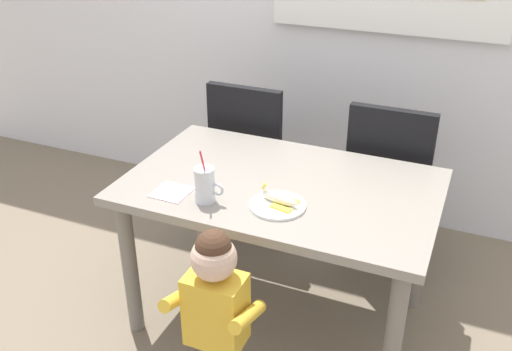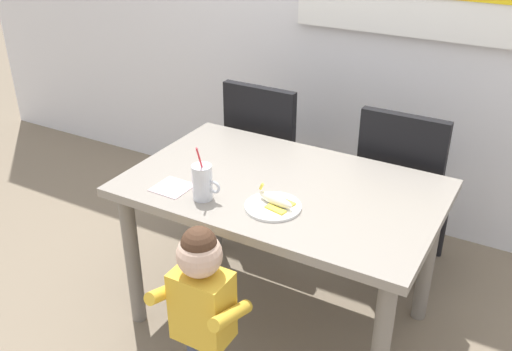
{
  "view_description": "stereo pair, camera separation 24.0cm",
  "coord_description": "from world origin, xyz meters",
  "px_view_note": "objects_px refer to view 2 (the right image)",
  "views": [
    {
      "loc": [
        0.75,
        -2.04,
        1.92
      ],
      "look_at": [
        -0.08,
        -0.09,
        0.81
      ],
      "focal_mm": 39.82,
      "sensor_mm": 36.0,
      "label": 1
    },
    {
      "loc": [
        0.96,
        -1.94,
        1.92
      ],
      "look_at": [
        -0.08,
        -0.09,
        0.81
      ],
      "focal_mm": 39.82,
      "sensor_mm": 36.0,
      "label": 2
    }
  ],
  "objects_px": {
    "toddler_standing": "(202,299)",
    "dining_chair_right": "(403,184)",
    "dining_chair_left": "(269,151)",
    "dining_table": "(282,205)",
    "snack_plate": "(273,207)",
    "milk_cup": "(203,184)",
    "paper_napkin": "(172,187)",
    "peeled_banana": "(276,200)"
  },
  "relations": [
    {
      "from": "dining_table",
      "to": "dining_chair_right",
      "type": "bearing_deg",
      "value": 60.07
    },
    {
      "from": "dining_chair_left",
      "to": "peeled_banana",
      "type": "relative_size",
      "value": 5.47
    },
    {
      "from": "snack_plate",
      "to": "toddler_standing",
      "type": "bearing_deg",
      "value": -103.43
    },
    {
      "from": "dining_table",
      "to": "dining_chair_left",
      "type": "distance_m",
      "value": 0.78
    },
    {
      "from": "snack_plate",
      "to": "dining_table",
      "type": "bearing_deg",
      "value": 106.54
    },
    {
      "from": "dining_table",
      "to": "dining_chair_right",
      "type": "distance_m",
      "value": 0.74
    },
    {
      "from": "dining_table",
      "to": "paper_napkin",
      "type": "height_order",
      "value": "paper_napkin"
    },
    {
      "from": "dining_table",
      "to": "peeled_banana",
      "type": "relative_size",
      "value": 7.7
    },
    {
      "from": "milk_cup",
      "to": "snack_plate",
      "type": "relative_size",
      "value": 1.08
    },
    {
      "from": "dining_chair_left",
      "to": "paper_napkin",
      "type": "height_order",
      "value": "dining_chair_left"
    },
    {
      "from": "dining_table",
      "to": "dining_chair_left",
      "type": "height_order",
      "value": "dining_chair_left"
    },
    {
      "from": "milk_cup",
      "to": "paper_napkin",
      "type": "relative_size",
      "value": 1.66
    },
    {
      "from": "dining_chair_right",
      "to": "snack_plate",
      "type": "bearing_deg",
      "value": 69.65
    },
    {
      "from": "dining_chair_right",
      "to": "dining_chair_left",
      "type": "bearing_deg",
      "value": -0.96
    },
    {
      "from": "dining_chair_left",
      "to": "toddler_standing",
      "type": "relative_size",
      "value": 1.15
    },
    {
      "from": "dining_chair_right",
      "to": "toddler_standing",
      "type": "height_order",
      "value": "dining_chair_right"
    },
    {
      "from": "dining_table",
      "to": "milk_cup",
      "type": "distance_m",
      "value": 0.39
    },
    {
      "from": "toddler_standing",
      "to": "dining_chair_right",
      "type": "bearing_deg",
      "value": 71.8
    },
    {
      "from": "dining_table",
      "to": "peeled_banana",
      "type": "bearing_deg",
      "value": -70.67
    },
    {
      "from": "dining_chair_right",
      "to": "paper_napkin",
      "type": "xyz_separation_m",
      "value": [
        -0.76,
        -0.9,
        0.21
      ]
    },
    {
      "from": "dining_table",
      "to": "dining_chair_right",
      "type": "xyz_separation_m",
      "value": [
        0.37,
        0.64,
        -0.1
      ]
    },
    {
      "from": "paper_napkin",
      "to": "dining_chair_right",
      "type": "bearing_deg",
      "value": 49.71
    },
    {
      "from": "dining_table",
      "to": "snack_plate",
      "type": "bearing_deg",
      "value": -73.46
    },
    {
      "from": "dining_chair_left",
      "to": "milk_cup",
      "type": "xyz_separation_m",
      "value": [
        0.19,
        -0.92,
        0.27
      ]
    },
    {
      "from": "dining_chair_right",
      "to": "paper_napkin",
      "type": "relative_size",
      "value": 6.4
    },
    {
      "from": "dining_table",
      "to": "dining_chair_left",
      "type": "xyz_separation_m",
      "value": [
        -0.42,
        0.65,
        -0.1
      ]
    },
    {
      "from": "dining_chair_right",
      "to": "milk_cup",
      "type": "distance_m",
      "value": 1.12
    },
    {
      "from": "dining_chair_right",
      "to": "milk_cup",
      "type": "relative_size",
      "value": 3.86
    },
    {
      "from": "toddler_standing",
      "to": "paper_napkin",
      "type": "distance_m",
      "value": 0.53
    },
    {
      "from": "paper_napkin",
      "to": "dining_chair_left",
      "type": "bearing_deg",
      "value": 91.26
    },
    {
      "from": "dining_table",
      "to": "snack_plate",
      "type": "height_order",
      "value": "snack_plate"
    },
    {
      "from": "dining_table",
      "to": "dining_chair_right",
      "type": "height_order",
      "value": "dining_chair_right"
    },
    {
      "from": "snack_plate",
      "to": "dining_chair_right",
      "type": "bearing_deg",
      "value": 69.65
    },
    {
      "from": "milk_cup",
      "to": "snack_plate",
      "type": "xyz_separation_m",
      "value": [
        0.29,
        0.07,
        -0.06
      ]
    },
    {
      "from": "snack_plate",
      "to": "peeled_banana",
      "type": "xyz_separation_m",
      "value": [
        0.01,
        0.01,
        0.03
      ]
    },
    {
      "from": "dining_chair_left",
      "to": "paper_napkin",
      "type": "xyz_separation_m",
      "value": [
        0.02,
        -0.91,
        0.21
      ]
    },
    {
      "from": "dining_chair_left",
      "to": "toddler_standing",
      "type": "distance_m",
      "value": 1.29
    },
    {
      "from": "snack_plate",
      "to": "dining_chair_left",
      "type": "bearing_deg",
      "value": 119.23
    },
    {
      "from": "dining_chair_left",
      "to": "dining_chair_right",
      "type": "distance_m",
      "value": 0.78
    },
    {
      "from": "dining_table",
      "to": "peeled_banana",
      "type": "height_order",
      "value": "peeled_banana"
    },
    {
      "from": "snack_plate",
      "to": "paper_napkin",
      "type": "xyz_separation_m",
      "value": [
        -0.45,
        -0.07,
        -0.0
      ]
    },
    {
      "from": "milk_cup",
      "to": "paper_napkin",
      "type": "height_order",
      "value": "milk_cup"
    }
  ]
}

